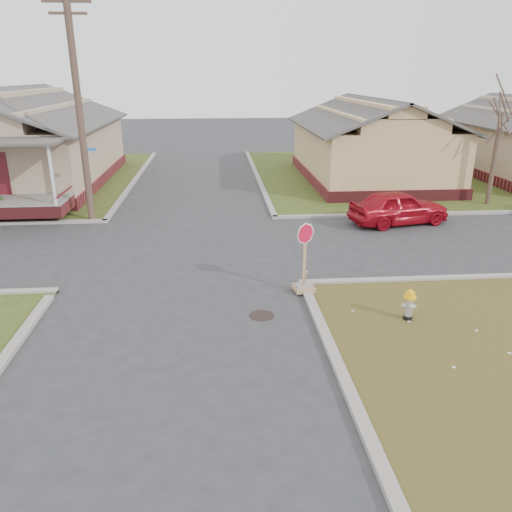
{
  "coord_description": "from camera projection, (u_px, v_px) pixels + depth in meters",
  "views": [
    {
      "loc": [
        1.12,
        -12.05,
        5.91
      ],
      "look_at": [
        2.17,
        1.0,
        1.1
      ],
      "focal_mm": 35.0,
      "sensor_mm": 36.0,
      "label": 1
    }
  ],
  "objects": [
    {
      "name": "red_sedan",
      "position": [
        399.0,
        207.0,
        20.59
      ],
      "size": [
        4.39,
        2.53,
        1.4
      ],
      "primitive_type": "imported",
      "rotation": [
        0.0,
        0.0,
        1.79
      ],
      "color": "#A10B19",
      "rests_on": "ground"
    },
    {
      "name": "manhole",
      "position": [
        262.0,
        315.0,
        12.93
      ],
      "size": [
        0.64,
        0.64,
        0.01
      ],
      "primitive_type": "cylinder",
      "color": "black",
      "rests_on": "ground"
    },
    {
      "name": "fire_hydrant",
      "position": [
        409.0,
        303.0,
        12.48
      ],
      "size": [
        0.31,
        0.31,
        0.82
      ],
      "rotation": [
        0.0,
        0.0,
        -0.37
      ],
      "color": "black",
      "rests_on": "ground"
    },
    {
      "name": "stop_sign",
      "position": [
        304.0,
        276.0,
        14.17
      ],
      "size": [
        0.57,
        0.56,
        2.02
      ],
      "rotation": [
        0.0,
        0.0,
        0.16
      ],
      "color": "#A9805B",
      "rests_on": "ground"
    },
    {
      "name": "side_house_yellow",
      "position": [
        370.0,
        142.0,
        28.67
      ],
      "size": [
        7.6,
        11.6,
        4.7
      ],
      "color": "maroon",
      "rests_on": "ground"
    },
    {
      "name": "ground",
      "position": [
        178.0,
        310.0,
        13.23
      ],
      "size": [
        120.0,
        120.0,
        0.0
      ],
      "primitive_type": "plane",
      "color": "#2D2D30",
      "rests_on": "ground"
    },
    {
      "name": "curbs",
      "position": [
        187.0,
        248.0,
        17.91
      ],
      "size": [
        80.0,
        40.0,
        0.12
      ],
      "primitive_type": null,
      "color": "gray",
      "rests_on": "ground"
    },
    {
      "name": "tree_mid_right",
      "position": [
        494.0,
        159.0,
        23.09
      ],
      "size": [
        0.22,
        0.22,
        4.2
      ],
      "primitive_type": "cylinder",
      "color": "#433127",
      "rests_on": "verge_far_right"
    },
    {
      "name": "corner_house",
      "position": [
        12.0,
        144.0,
        27.3
      ],
      "size": [
        10.1,
        15.5,
        5.3
      ],
      "color": "maroon",
      "rests_on": "ground"
    },
    {
      "name": "utility_pole",
      "position": [
        79.0,
        107.0,
        19.63
      ],
      "size": [
        1.8,
        0.28,
        9.0
      ],
      "color": "#433127",
      "rests_on": "ground"
    }
  ]
}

